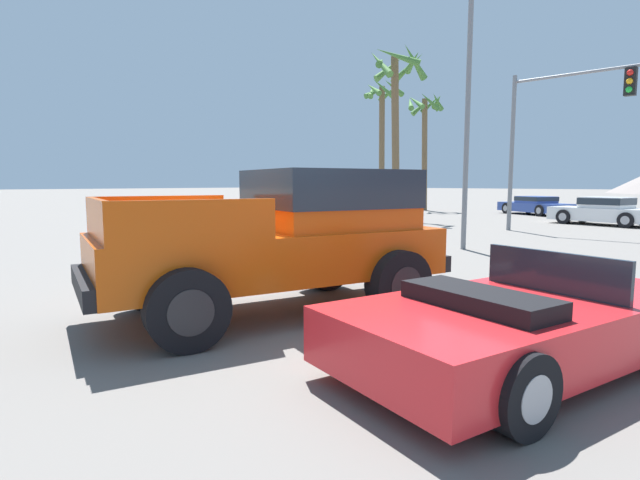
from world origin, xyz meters
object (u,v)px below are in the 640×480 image
Objects in this scene: parked_car_white at (604,211)px; street_lamp_post at (469,60)px; parked_car_blue at (535,205)px; palm_tree_leaning at (383,115)px; red_convertible_car at (524,323)px; palm_tree_tall at (397,92)px; palm_tree_short at (425,123)px; orange_pickup_truck at (294,232)px; traffic_light_main at (559,118)px.

street_lamp_post is (-0.66, -11.77, 4.50)m from parked_car_white.
palm_tree_leaning is (-8.43, -3.51, 5.60)m from parked_car_blue.
red_convertible_car is at bearing -131.91° from parked_car_blue.
palm_tree_tall is 9.62m from palm_tree_short.
palm_tree_short is at bearing 113.24° from palm_tree_tall.
parked_car_white is 0.95× the size of parked_car_blue.
parked_car_white is 10.86m from palm_tree_tall.
street_lamp_post reaches higher than palm_tree_short.
parked_car_white is 0.52× the size of street_lamp_post.
street_lamp_post is 11.10m from palm_tree_tall.
palm_tree_short is at bearing 135.15° from orange_pickup_truck.
orange_pickup_truck is 25.57m from parked_car_blue.
palm_tree_short is at bearing 137.58° from red_convertible_car.
palm_tree_tall is at bearing 126.14° from parked_car_white.
orange_pickup_truck is 26.11m from palm_tree_leaning.
traffic_light_main is at bearing 121.23° from red_convertible_car.
palm_tree_tall reaches higher than parked_car_white.
parked_car_white reaches higher than red_convertible_car.
red_convertible_car is at bearing -72.88° from traffic_light_main.
red_convertible_car is 10.31m from street_lamp_post.
red_convertible_car is 0.98× the size of parked_car_white.
orange_pickup_truck reaches higher than parked_car_blue.
palm_tree_short reaches higher than traffic_light_main.
traffic_light_main is 14.86m from palm_tree_leaning.
palm_tree_tall reaches higher than palm_tree_short.
traffic_light_main is 8.42m from palm_tree_tall.
palm_tree_tall is (-8.04, 1.40, 2.08)m from traffic_light_main.
street_lamp_post reaches higher than palm_tree_leaning.
traffic_light_main is (-1.12, 14.38, 3.02)m from orange_pickup_truck.
parked_car_white is 0.58× the size of palm_tree_short.
orange_pickup_truck is 19.70m from parked_car_white.
parked_car_white reaches higher than parked_car_blue.
palm_tree_leaning is (-1.10, -3.18, 0.37)m from palm_tree_short.
palm_tree_leaning reaches higher than traffic_light_main.
street_lamp_post reaches higher than orange_pickup_truck.
palm_tree_leaning reaches higher than red_convertible_car.
street_lamp_post is at bearing -92.44° from traffic_light_main.
street_lamp_post is at bearing 117.41° from orange_pickup_truck.
palm_tree_leaning is (-17.36, 21.40, 5.72)m from red_convertible_car.
traffic_light_main is 0.71× the size of palm_tree_leaning.
parked_car_blue is at bearing 22.60° from palm_tree_leaning.
street_lamp_post reaches higher than parked_car_blue.
palm_tree_leaning is at bearing 143.15° from red_convertible_car.
parked_car_white is 0.54× the size of palm_tree_tall.
street_lamp_post is at bearing -171.99° from parked_car_white.
orange_pickup_truck is 0.68× the size of palm_tree_short.
parked_car_white is at bearing 109.53° from orange_pickup_truck.
red_convertible_car is 0.74× the size of traffic_light_main.
palm_tree_leaning is at bearing 130.91° from palm_tree_tall.
red_convertible_car reaches higher than parked_car_blue.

